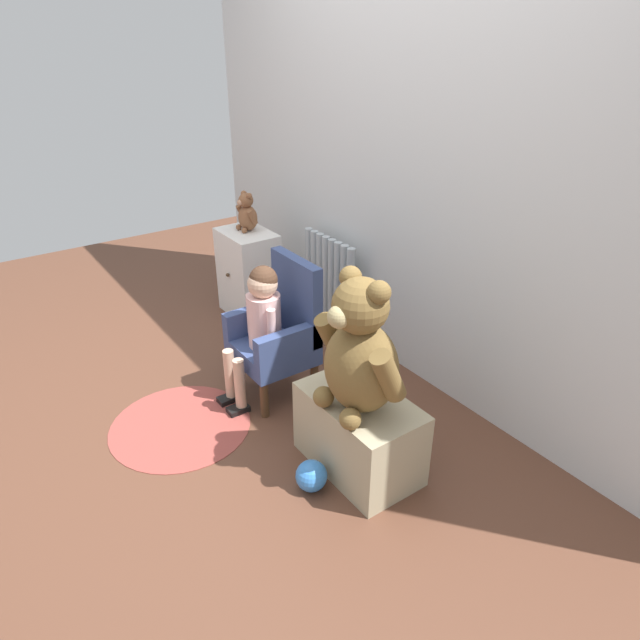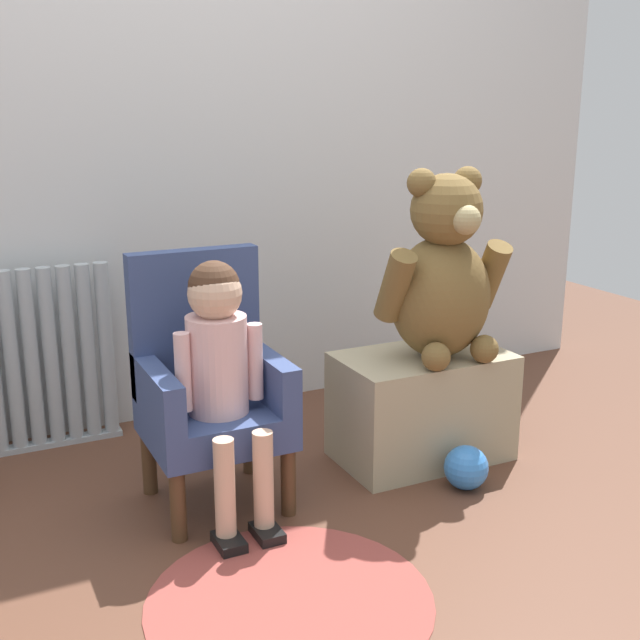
# 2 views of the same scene
# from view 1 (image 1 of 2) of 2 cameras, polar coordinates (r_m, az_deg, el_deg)

# --- Properties ---
(ground_plane) EXTENTS (6.00, 6.00, 0.00)m
(ground_plane) POSITION_cam_1_polar(r_m,az_deg,el_deg) (2.93, -10.05, -10.33)
(ground_plane) COLOR brown
(back_wall) EXTENTS (3.80, 0.05, 2.40)m
(back_wall) POSITION_cam_1_polar(r_m,az_deg,el_deg) (3.02, 8.70, 16.28)
(back_wall) COLOR silver
(back_wall) RESTS_ON ground_plane
(radiator) EXTENTS (0.50, 0.05, 0.63)m
(radiator) POSITION_cam_1_polar(r_m,az_deg,el_deg) (3.57, 0.87, 3.42)
(radiator) COLOR #A7B1B8
(radiator) RESTS_ON ground_plane
(small_dresser) EXTENTS (0.40, 0.31, 0.58)m
(small_dresser) POSITION_cam_1_polar(r_m,az_deg,el_deg) (3.83, -7.13, 4.62)
(small_dresser) COLOR white
(small_dresser) RESTS_ON ground_plane
(child_armchair) EXTENTS (0.39, 0.37, 0.74)m
(child_armchair) POSITION_cam_1_polar(r_m,az_deg,el_deg) (2.97, -4.02, -1.14)
(child_armchair) COLOR #364777
(child_armchair) RESTS_ON ground_plane
(child_figure) EXTENTS (0.25, 0.35, 0.74)m
(child_figure) POSITION_cam_1_polar(r_m,az_deg,el_deg) (2.86, -6.03, 0.49)
(child_figure) COLOR beige
(child_figure) RESTS_ON ground_plane
(low_bench) EXTENTS (0.55, 0.33, 0.36)m
(low_bench) POSITION_cam_1_polar(r_m,az_deg,el_deg) (2.56, 3.92, -11.22)
(low_bench) COLOR tan
(low_bench) RESTS_ON ground_plane
(large_teddy_bear) EXTENTS (0.44, 0.31, 0.60)m
(large_teddy_bear) POSITION_cam_1_polar(r_m,az_deg,el_deg) (2.26, 4.02, -3.27)
(large_teddy_bear) COLOR brown
(large_teddy_bear) RESTS_ON low_bench
(small_teddy_bear) EXTENTS (0.18, 0.13, 0.25)m
(small_teddy_bear) POSITION_cam_1_polar(r_m,az_deg,el_deg) (3.73, -7.31, 10.51)
(small_teddy_bear) COLOR brown
(small_teddy_bear) RESTS_ON small_dresser
(floor_rug) EXTENTS (0.69, 0.69, 0.01)m
(floor_rug) POSITION_cam_1_polar(r_m,az_deg,el_deg) (2.96, -13.78, -10.20)
(floor_rug) COLOR #964039
(floor_rug) RESTS_ON ground_plane
(toy_ball) EXTENTS (0.14, 0.14, 0.14)m
(toy_ball) POSITION_cam_1_polar(r_m,az_deg,el_deg) (2.52, -0.87, -15.31)
(toy_ball) COLOR #3881DB
(toy_ball) RESTS_ON ground_plane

